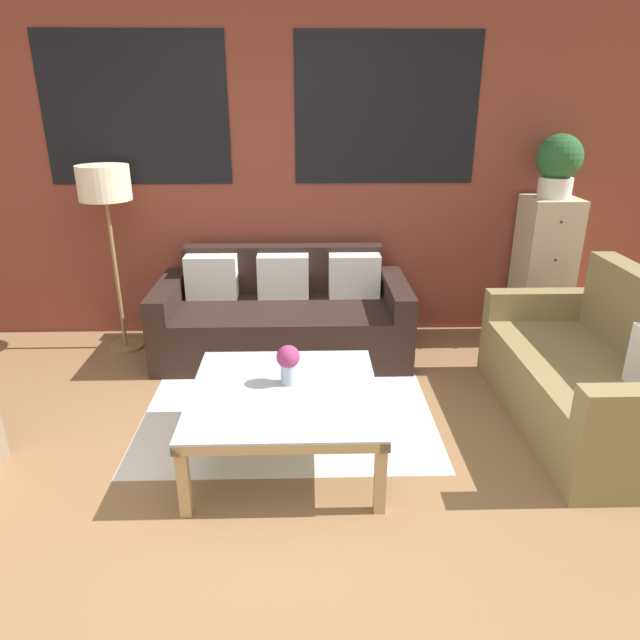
% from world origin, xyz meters
% --- Properties ---
extents(ground_plane, '(16.00, 16.00, 0.00)m').
position_xyz_m(ground_plane, '(0.00, 0.00, 0.00)').
color(ground_plane, '#8E6642').
extents(wall_back_brick, '(8.40, 0.09, 2.80)m').
position_xyz_m(wall_back_brick, '(0.00, 2.44, 1.41)').
color(wall_back_brick, brown).
rests_on(wall_back_brick, ground_plane).
extents(rug, '(1.83, 1.70, 0.00)m').
position_xyz_m(rug, '(0.20, 1.15, 0.00)').
color(rug, silver).
rests_on(rug, ground_plane).
extents(couch_dark, '(1.90, 0.88, 0.78)m').
position_xyz_m(couch_dark, '(0.14, 1.95, 0.29)').
color(couch_dark, black).
rests_on(couch_dark, ground_plane).
extents(settee_vintage, '(0.80, 1.58, 0.92)m').
position_xyz_m(settee_vintage, '(2.05, 0.81, 0.31)').
color(settee_vintage, olive).
rests_on(settee_vintage, ground_plane).
extents(coffee_table, '(1.01, 1.01, 0.42)m').
position_xyz_m(coffee_table, '(0.20, 0.51, 0.36)').
color(coffee_table, silver).
rests_on(coffee_table, ground_plane).
extents(floor_lamp, '(0.38, 0.38, 1.43)m').
position_xyz_m(floor_lamp, '(-1.14, 2.04, 1.24)').
color(floor_lamp, olive).
rests_on(floor_lamp, ground_plane).
extents(drawer_cabinet, '(0.39, 0.42, 1.17)m').
position_xyz_m(drawer_cabinet, '(2.23, 2.16, 0.58)').
color(drawer_cabinet, '#C6B793').
rests_on(drawer_cabinet, ground_plane).
extents(potted_plant, '(0.34, 0.34, 0.47)m').
position_xyz_m(potted_plant, '(2.23, 2.16, 1.42)').
color(potted_plant, silver).
rests_on(potted_plant, drawer_cabinet).
extents(flower_vase, '(0.13, 0.13, 0.22)m').
position_xyz_m(flower_vase, '(0.22, 0.59, 0.55)').
color(flower_vase, '#ADBCC6').
rests_on(flower_vase, coffee_table).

